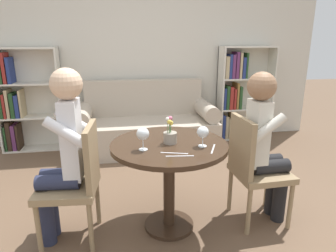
{
  "coord_description": "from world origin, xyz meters",
  "views": [
    {
      "loc": [
        -0.36,
        -2.09,
        1.49
      ],
      "look_at": [
        0.0,
        0.05,
        0.84
      ],
      "focal_mm": 32.0,
      "sensor_mm": 36.0,
      "label": 1
    }
  ],
  "objects_px": {
    "person_right": "(265,143)",
    "wine_glass_right": "(203,133)",
    "chair_left": "(77,179)",
    "flower_vase": "(170,135)",
    "bookshelf_left": "(23,101)",
    "bookshelf_right": "(238,94)",
    "couch": "(146,127)",
    "person_left": "(63,152)",
    "chair_right": "(253,166)",
    "wine_glass_left": "(143,134)"
  },
  "relations": [
    {
      "from": "bookshelf_left",
      "to": "person_right",
      "type": "bearing_deg",
      "value": -41.48
    },
    {
      "from": "person_left",
      "to": "wine_glass_right",
      "type": "bearing_deg",
      "value": 89.32
    },
    {
      "from": "person_left",
      "to": "flower_vase",
      "type": "distance_m",
      "value": 0.78
    },
    {
      "from": "couch",
      "to": "chair_right",
      "type": "relative_size",
      "value": 2.07
    },
    {
      "from": "couch",
      "to": "bookshelf_left",
      "type": "xyz_separation_m",
      "value": [
        -1.62,
        0.27,
        0.36
      ]
    },
    {
      "from": "chair_left",
      "to": "flower_vase",
      "type": "relative_size",
      "value": 4.27
    },
    {
      "from": "person_left",
      "to": "wine_glass_left",
      "type": "distance_m",
      "value": 0.59
    },
    {
      "from": "wine_glass_left",
      "to": "flower_vase",
      "type": "bearing_deg",
      "value": 26.47
    },
    {
      "from": "person_right",
      "to": "wine_glass_right",
      "type": "bearing_deg",
      "value": 97.37
    },
    {
      "from": "person_left",
      "to": "person_right",
      "type": "distance_m",
      "value": 1.54
    },
    {
      "from": "chair_left",
      "to": "flower_vase",
      "type": "xyz_separation_m",
      "value": [
        0.69,
        0.02,
        0.3
      ]
    },
    {
      "from": "chair_left",
      "to": "wine_glass_right",
      "type": "relative_size",
      "value": 5.9
    },
    {
      "from": "couch",
      "to": "wine_glass_right",
      "type": "xyz_separation_m",
      "value": [
        0.23,
        -1.94,
        0.52
      ]
    },
    {
      "from": "chair_right",
      "to": "wine_glass_right",
      "type": "bearing_deg",
      "value": 98.41
    },
    {
      "from": "bookshelf_right",
      "to": "person_left",
      "type": "bearing_deg",
      "value": -135.91
    },
    {
      "from": "wine_glass_left",
      "to": "flower_vase",
      "type": "height_order",
      "value": "flower_vase"
    },
    {
      "from": "person_left",
      "to": "wine_glass_left",
      "type": "height_order",
      "value": "person_left"
    },
    {
      "from": "bookshelf_left",
      "to": "chair_left",
      "type": "bearing_deg",
      "value": -66.28
    },
    {
      "from": "chair_left",
      "to": "person_right",
      "type": "relative_size",
      "value": 0.72
    },
    {
      "from": "bookshelf_left",
      "to": "wine_glass_left",
      "type": "relative_size",
      "value": 8.36
    },
    {
      "from": "bookshelf_left",
      "to": "wine_glass_right",
      "type": "bearing_deg",
      "value": -50.06
    },
    {
      "from": "flower_vase",
      "to": "person_right",
      "type": "bearing_deg",
      "value": -0.99
    },
    {
      "from": "chair_left",
      "to": "person_right",
      "type": "xyz_separation_m",
      "value": [
        1.46,
        0.01,
        0.19
      ]
    },
    {
      "from": "person_left",
      "to": "chair_left",
      "type": "bearing_deg",
      "value": 86.58
    },
    {
      "from": "chair_left",
      "to": "flower_vase",
      "type": "bearing_deg",
      "value": 96.7
    },
    {
      "from": "chair_left",
      "to": "person_right",
      "type": "height_order",
      "value": "person_right"
    },
    {
      "from": "person_left",
      "to": "flower_vase",
      "type": "xyz_separation_m",
      "value": [
        0.78,
        0.01,
        0.09
      ]
    },
    {
      "from": "chair_left",
      "to": "wine_glass_left",
      "type": "height_order",
      "value": "chair_left"
    },
    {
      "from": "chair_right",
      "to": "flower_vase",
      "type": "height_order",
      "value": "flower_vase"
    },
    {
      "from": "chair_left",
      "to": "chair_right",
      "type": "xyz_separation_m",
      "value": [
        1.37,
        0.0,
        0.0
      ]
    },
    {
      "from": "bookshelf_right",
      "to": "chair_left",
      "type": "distance_m",
      "value": 2.99
    },
    {
      "from": "chair_right",
      "to": "flower_vase",
      "type": "distance_m",
      "value": 0.74
    },
    {
      "from": "chair_right",
      "to": "flower_vase",
      "type": "bearing_deg",
      "value": 85.98
    },
    {
      "from": "bookshelf_right",
      "to": "flower_vase",
      "type": "height_order",
      "value": "bookshelf_right"
    },
    {
      "from": "bookshelf_right",
      "to": "wine_glass_right",
      "type": "distance_m",
      "value": 2.51
    },
    {
      "from": "wine_glass_left",
      "to": "couch",
      "type": "bearing_deg",
      "value": 83.97
    },
    {
      "from": "couch",
      "to": "bookshelf_right",
      "type": "relative_size",
      "value": 1.36
    },
    {
      "from": "couch",
      "to": "person_left",
      "type": "height_order",
      "value": "person_left"
    },
    {
      "from": "person_right",
      "to": "wine_glass_left",
      "type": "distance_m",
      "value": 0.99
    },
    {
      "from": "chair_left",
      "to": "chair_right",
      "type": "relative_size",
      "value": 1.0
    },
    {
      "from": "bookshelf_left",
      "to": "couch",
      "type": "bearing_deg",
      "value": -9.35
    },
    {
      "from": "bookshelf_left",
      "to": "person_right",
      "type": "relative_size",
      "value": 1.1
    },
    {
      "from": "bookshelf_left",
      "to": "bookshelf_right",
      "type": "distance_m",
      "value": 3.03
    },
    {
      "from": "bookshelf_right",
      "to": "person_right",
      "type": "distance_m",
      "value": 2.21
    },
    {
      "from": "person_left",
      "to": "flower_vase",
      "type": "height_order",
      "value": "person_left"
    },
    {
      "from": "bookshelf_right",
      "to": "flower_vase",
      "type": "relative_size",
      "value": 6.52
    },
    {
      "from": "person_right",
      "to": "wine_glass_left",
      "type": "bearing_deg",
      "value": 93.0
    },
    {
      "from": "bookshelf_right",
      "to": "chair_right",
      "type": "bearing_deg",
      "value": -108.78
    },
    {
      "from": "couch",
      "to": "flower_vase",
      "type": "relative_size",
      "value": 8.84
    },
    {
      "from": "person_left",
      "to": "person_right",
      "type": "bearing_deg",
      "value": 94.72
    }
  ]
}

